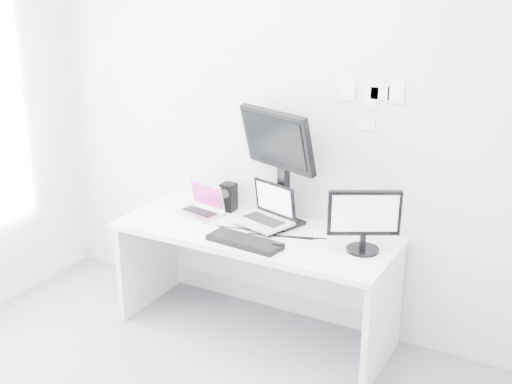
% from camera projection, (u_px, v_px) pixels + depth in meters
% --- Properties ---
extents(back_wall, '(3.60, 0.00, 3.60)m').
position_uv_depth(back_wall, '(281.00, 124.00, 4.28)').
color(back_wall, silver).
rests_on(back_wall, ground).
extents(desk, '(1.80, 0.70, 0.73)m').
position_uv_depth(desk, '(255.00, 282.00, 4.32)').
color(desk, white).
rests_on(desk, ground).
extents(macbook, '(0.34, 0.28, 0.22)m').
position_uv_depth(macbook, '(198.00, 199.00, 4.43)').
color(macbook, '#B2B1B6').
rests_on(macbook, desk).
extents(speaker, '(0.11, 0.11, 0.19)m').
position_uv_depth(speaker, '(229.00, 197.00, 4.52)').
color(speaker, black).
rests_on(speaker, desk).
extents(dell_laptop, '(0.41, 0.36, 0.29)m').
position_uv_depth(dell_laptop, '(262.00, 206.00, 4.21)').
color(dell_laptop, silver).
rests_on(dell_laptop, desk).
extents(rear_monitor, '(0.61, 0.39, 0.78)m').
position_uv_depth(rear_monitor, '(280.00, 165.00, 4.21)').
color(rear_monitor, black).
rests_on(rear_monitor, desk).
extents(samsung_monitor, '(0.47, 0.38, 0.39)m').
position_uv_depth(samsung_monitor, '(364.00, 220.00, 3.84)').
color(samsung_monitor, black).
rests_on(samsung_monitor, desk).
extents(keyboard, '(0.48, 0.21, 0.03)m').
position_uv_depth(keyboard, '(245.00, 242.00, 4.00)').
color(keyboard, black).
rests_on(keyboard, desk).
extents(mouse, '(0.13, 0.09, 0.04)m').
position_uv_depth(mouse, '(276.00, 246.00, 3.92)').
color(mouse, black).
rests_on(mouse, desk).
extents(wall_note_0, '(0.10, 0.00, 0.14)m').
position_uv_depth(wall_note_0, '(348.00, 89.00, 3.99)').
color(wall_note_0, white).
rests_on(wall_note_0, back_wall).
extents(wall_note_1, '(0.09, 0.00, 0.13)m').
position_uv_depth(wall_note_1, '(371.00, 98.00, 3.93)').
color(wall_note_1, white).
rests_on(wall_note_1, back_wall).
extents(wall_note_2, '(0.10, 0.00, 0.14)m').
position_uv_depth(wall_note_2, '(396.00, 92.00, 3.85)').
color(wall_note_2, white).
rests_on(wall_note_2, back_wall).
extents(wall_note_3, '(0.11, 0.00, 0.08)m').
position_uv_depth(wall_note_3, '(366.00, 124.00, 3.99)').
color(wall_note_3, white).
rests_on(wall_note_3, back_wall).
extents(wall_note_4, '(0.12, 0.00, 0.08)m').
position_uv_depth(wall_note_4, '(380.00, 93.00, 3.90)').
color(wall_note_4, white).
rests_on(wall_note_4, back_wall).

